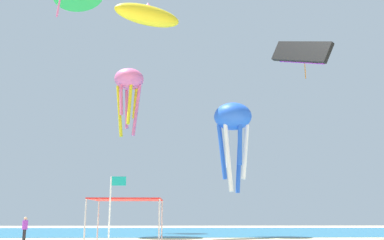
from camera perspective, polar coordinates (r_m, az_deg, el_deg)
ocean_strip at (r=45.60m, az=-1.79°, el=-15.30°), size 110.00×25.19×0.03m
canopy_tent at (r=20.09m, az=-9.07°, el=-11.17°), size 3.31×2.99×2.48m
person_leftmost at (r=32.13m, az=-22.32°, el=-13.60°), size 0.38×0.38×1.60m
banner_flag at (r=16.22m, az=-11.15°, el=-12.11°), size 0.61×0.06×3.19m
kite_octopus_blue at (r=35.22m, az=5.74°, el=-0.15°), size 4.30×4.30×7.64m
kite_diamond_white at (r=46.28m, az=15.42°, el=8.51°), size 2.68×2.67×2.90m
kite_inflatable_yellow at (r=38.32m, az=-6.22°, el=14.36°), size 6.37×4.29×2.22m
kite_parafoil_black at (r=35.15m, az=14.99°, el=9.13°), size 3.94×4.87×3.60m
kite_octopus_pink at (r=43.85m, az=-8.80°, el=5.18°), size 4.37×4.37×7.30m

